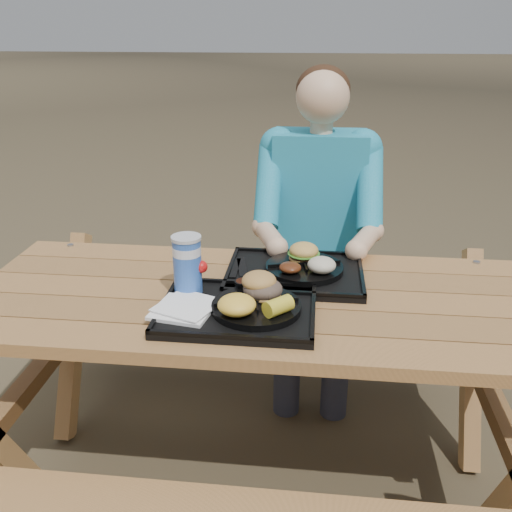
# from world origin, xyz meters

# --- Properties ---
(ground) EXTENTS (60.00, 60.00, 0.00)m
(ground) POSITION_xyz_m (0.00, 0.00, 0.00)
(ground) COLOR #999999
(ground) RESTS_ON ground
(picnic_table) EXTENTS (1.80, 1.49, 0.75)m
(picnic_table) POSITION_xyz_m (0.00, 0.00, 0.38)
(picnic_table) COLOR #999999
(picnic_table) RESTS_ON ground
(tray_near) EXTENTS (0.45, 0.35, 0.02)m
(tray_near) POSITION_xyz_m (-0.04, -0.14, 0.76)
(tray_near) COLOR black
(tray_near) RESTS_ON picnic_table
(tray_far) EXTENTS (0.45, 0.35, 0.02)m
(tray_far) POSITION_xyz_m (0.12, 0.14, 0.76)
(tray_far) COLOR black
(tray_far) RESTS_ON picnic_table
(plate_near) EXTENTS (0.26, 0.26, 0.02)m
(plate_near) POSITION_xyz_m (0.02, -0.14, 0.78)
(plate_near) COLOR black
(plate_near) RESTS_ON tray_near
(plate_far) EXTENTS (0.26, 0.26, 0.02)m
(plate_far) POSITION_xyz_m (0.15, 0.15, 0.78)
(plate_far) COLOR black
(plate_far) RESTS_ON tray_far
(napkin_stack) EXTENTS (0.19, 0.19, 0.02)m
(napkin_stack) POSITION_xyz_m (-0.19, -0.17, 0.78)
(napkin_stack) COLOR white
(napkin_stack) RESTS_ON tray_near
(soda_cup) EXTENTS (0.09, 0.09, 0.17)m
(soda_cup) POSITION_xyz_m (-0.20, -0.05, 0.86)
(soda_cup) COLOR #1748AD
(soda_cup) RESTS_ON tray_near
(condiment_bbq) EXTENTS (0.06, 0.06, 0.03)m
(condiment_bbq) POSITION_xyz_m (-0.04, -0.02, 0.79)
(condiment_bbq) COLOR black
(condiment_bbq) RESTS_ON tray_near
(condiment_mustard) EXTENTS (0.05, 0.05, 0.03)m
(condiment_mustard) POSITION_xyz_m (0.03, -0.01, 0.78)
(condiment_mustard) COLOR yellow
(condiment_mustard) RESTS_ON tray_near
(sandwich) EXTENTS (0.11, 0.11, 0.11)m
(sandwich) POSITION_xyz_m (0.03, -0.09, 0.85)
(sandwich) COLOR #B88341
(sandwich) RESTS_ON plate_near
(mac_cheese) EXTENTS (0.11, 0.11, 0.05)m
(mac_cheese) POSITION_xyz_m (-0.03, -0.21, 0.82)
(mac_cheese) COLOR yellow
(mac_cheese) RESTS_ON plate_near
(corn_cob) EXTENTS (0.11, 0.11, 0.05)m
(corn_cob) POSITION_xyz_m (0.08, -0.20, 0.81)
(corn_cob) COLOR yellow
(corn_cob) RESTS_ON plate_near
(cutlery_far) EXTENTS (0.06, 0.16, 0.01)m
(cutlery_far) POSITION_xyz_m (-0.06, 0.15, 0.77)
(cutlery_far) COLOR black
(cutlery_far) RESTS_ON tray_far
(burger) EXTENTS (0.10, 0.10, 0.09)m
(burger) POSITION_xyz_m (0.14, 0.20, 0.84)
(burger) COLOR gold
(burger) RESTS_ON plate_far
(baked_beans) EXTENTS (0.07, 0.07, 0.03)m
(baked_beans) POSITION_xyz_m (0.10, 0.09, 0.81)
(baked_beans) COLOR #572711
(baked_beans) RESTS_ON plate_far
(potato_salad) EXTENTS (0.09, 0.09, 0.05)m
(potato_salad) POSITION_xyz_m (0.20, 0.10, 0.82)
(potato_salad) COLOR beige
(potato_salad) RESTS_ON plate_far
(diner) EXTENTS (0.48, 0.84, 1.28)m
(diner) POSITION_xyz_m (0.18, 0.71, 0.64)
(diner) COLOR #1981B0
(diner) RESTS_ON ground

